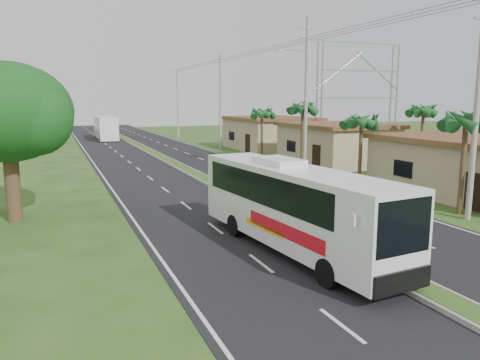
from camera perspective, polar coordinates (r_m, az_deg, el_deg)
name	(u,v)px	position (r m, az deg, el deg)	size (l,w,h in m)	color
ground	(344,252)	(18.53, 12.59, -8.57)	(180.00, 180.00, 0.00)	#27471A
road_asphalt	(195,175)	(36.34, -5.48, 0.57)	(14.00, 160.00, 0.02)	black
median_strip	(195,174)	(36.33, -5.48, 0.71)	(1.20, 160.00, 0.18)	gray
lane_edge_left	(106,181)	(35.07, -16.03, -0.11)	(0.12, 160.00, 0.01)	silver
lane_edge_right	(273,171)	(38.75, 4.06, 1.14)	(0.12, 160.00, 0.01)	silver
shop_mid	(336,143)	(43.86, 11.57, 4.40)	(7.60, 10.60, 3.67)	tan
shop_far	(270,133)	(56.03, 3.65, 5.75)	(8.60, 11.60, 3.82)	tan
palm_verge_a	(466,121)	(25.89, 25.87, 6.53)	(2.40, 2.40, 5.45)	#473321
palm_verge_b	(362,121)	(32.88, 14.61, 6.97)	(2.40, 2.40, 5.05)	#473321
palm_verge_c	(303,108)	(38.42, 7.67, 8.68)	(2.40, 2.40, 5.85)	#473321
palm_verge_d	(262,113)	(46.68, 2.69, 8.20)	(2.40, 2.40, 5.25)	#473321
palm_behind_shop	(423,111)	(40.37, 21.46, 7.87)	(2.40, 2.40, 5.65)	#473321
shade_tree	(4,116)	(24.55, -26.80, 7.01)	(6.30, 6.00, 7.54)	#473321
utility_pole_a	(477,102)	(24.83, 26.96, 8.51)	(1.60, 0.28, 11.00)	gray
utility_pole_b	(306,94)	(37.39, 8.03, 10.38)	(3.20, 0.28, 12.00)	gray
utility_pole_c	(220,101)	(55.64, -2.41, 9.60)	(1.60, 0.28, 11.00)	gray
utility_pole_d	(178,103)	(74.79, -7.60, 9.34)	(1.60, 0.28, 10.50)	gray
billboard_lattice	(358,91)	(54.84, 14.18, 10.52)	(10.18, 1.18, 12.07)	gray
coach_bus_main	(293,202)	(17.81, 6.45, -2.72)	(3.33, 10.99, 3.50)	white
coach_bus_far	(105,126)	(73.07, -16.08, 6.30)	(2.73, 11.70, 3.40)	white
motorcyclist	(274,222)	(18.95, 4.23, -5.07)	(1.73, 0.60, 2.43)	black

